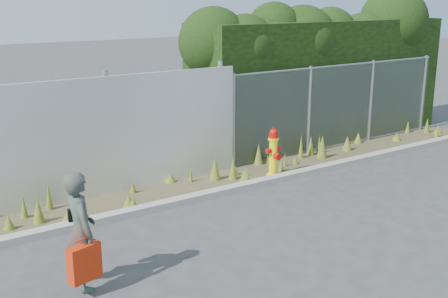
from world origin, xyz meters
TOP-DOWN VIEW (x-y plane):
  - ground at (0.00, 0.00)m, footprint 80.00×80.00m
  - curb at (0.00, 1.80)m, footprint 16.00×0.22m
  - weed_strip at (0.20, 2.46)m, footprint 16.00×1.25m
  - corrugated_fence at (-3.25, 3.01)m, footprint 8.50×0.21m
  - chainlink_fence at (4.25, 3.00)m, footprint 6.50×0.07m
  - hedge at (4.53, 4.00)m, footprint 7.66×1.96m
  - fire_hydrant at (1.39, 2.08)m, footprint 0.35×0.31m
  - woman at (-3.47, -0.06)m, footprint 0.40×0.58m
  - red_tote_bag at (-3.52, -0.27)m, footprint 0.42×0.15m
  - black_shoulder_bag at (-3.44, 0.13)m, footprint 0.21×0.09m

SIDE VIEW (x-z plane):
  - ground at x=0.00m, z-range 0.00..0.00m
  - curb at x=0.00m, z-range 0.00..0.12m
  - weed_strip at x=0.20m, z-range -0.15..0.40m
  - red_tote_bag at x=-3.52m, z-range 0.17..0.71m
  - fire_hydrant at x=1.39m, z-range -0.02..1.02m
  - woman at x=-3.47m, z-range 0.00..1.53m
  - black_shoulder_bag at x=-3.44m, z-range 0.84..0.99m
  - chainlink_fence at x=4.25m, z-range 0.01..2.06m
  - corrugated_fence at x=-3.25m, z-range -0.05..2.25m
  - hedge at x=4.53m, z-range 0.08..3.92m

